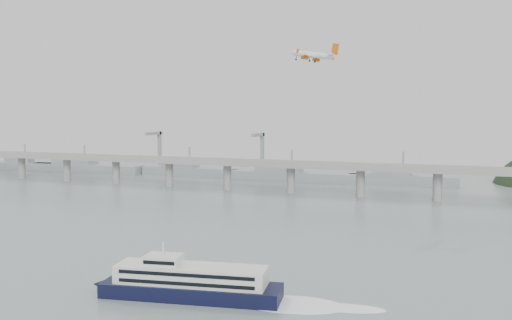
% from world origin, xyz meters
% --- Properties ---
extents(ground, '(900.00, 900.00, 0.00)m').
position_xyz_m(ground, '(0.00, 0.00, 0.00)').
color(ground, slate).
rests_on(ground, ground).
extents(bridge, '(800.00, 22.00, 23.90)m').
position_xyz_m(bridge, '(-1.15, 200.00, 17.65)').
color(bridge, gray).
rests_on(bridge, ground).
extents(distant_fleet, '(453.00, 60.90, 40.00)m').
position_xyz_m(distant_fleet, '(-155.36, 265.08, 6.22)').
color(distant_fleet, gray).
rests_on(distant_fleet, ground).
extents(ferry, '(91.16, 27.49, 17.28)m').
position_xyz_m(ferry, '(9.85, -24.63, 4.69)').
color(ferry, black).
rests_on(ferry, ground).
extents(airliner, '(30.77, 28.89, 8.81)m').
position_xyz_m(airliner, '(11.36, 107.32, 87.01)').
color(airliner, white).
rests_on(airliner, ground).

